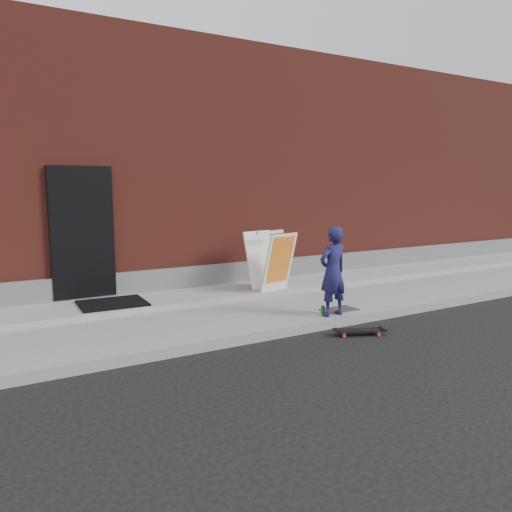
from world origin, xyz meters
TOP-DOWN VIEW (x-y plane):
  - ground at (0.00, 0.00)m, footprint 80.00×80.00m
  - sidewalk at (0.00, 1.50)m, footprint 20.00×3.00m
  - apron at (0.00, 2.40)m, footprint 20.00×1.20m
  - building at (-0.00, 6.99)m, footprint 20.00×8.10m
  - child at (0.62, 0.20)m, footprint 0.54×0.38m
  - skateboard at (0.61, -0.46)m, footprint 0.78×0.48m
  - pizza_sign at (0.58, 1.97)m, footprint 0.82×0.91m
  - soda_can at (0.56, 0.35)m, footprint 0.07×0.07m
  - doormat at (-2.30, 2.31)m, footprint 1.09×0.90m
  - utility_plate at (0.94, 0.41)m, footprint 0.58×0.37m

SIDE VIEW (x-z plane):
  - ground at x=0.00m, z-range 0.00..0.00m
  - skateboard at x=0.61m, z-range 0.03..0.11m
  - sidewalk at x=0.00m, z-range 0.00..0.15m
  - utility_plate at x=0.94m, z-range 0.15..0.17m
  - apron at x=0.00m, z-range 0.15..0.25m
  - soda_can at x=0.56m, z-range 0.15..0.28m
  - doormat at x=-2.30m, z-range 0.25..0.28m
  - pizza_sign at x=0.58m, z-range 0.25..1.36m
  - child at x=0.62m, z-range 0.15..1.56m
  - building at x=0.00m, z-range 0.00..5.00m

